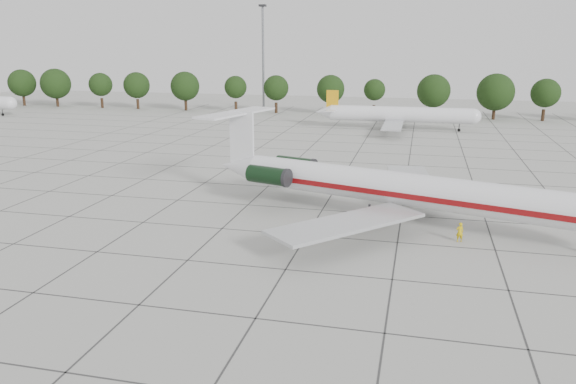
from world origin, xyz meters
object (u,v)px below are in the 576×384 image
floodlight_mast (263,52)px  bg_airliner_c (399,115)px  main_airliner (386,186)px  ground_crew (460,232)px

floodlight_mast → bg_airliner_c: bearing=-37.4°
main_airliner → bg_airliner_c: (-1.30, 58.90, -0.44)m
main_airliner → floodlight_mast: 93.79m
ground_crew → floodlight_mast: bearing=-79.8°
main_airliner → ground_crew: size_ratio=22.78×
main_airliner → bg_airliner_c: size_ratio=1.40×
bg_airliner_c → floodlight_mast: 45.64m
ground_crew → floodlight_mast: size_ratio=0.07×
floodlight_mast → ground_crew: bearing=-64.5°
main_airliner → floodlight_mast: (-36.43, 85.73, 10.94)m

